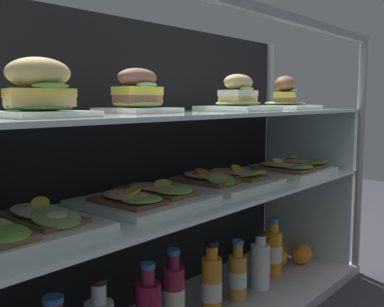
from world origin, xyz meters
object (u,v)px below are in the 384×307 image
Objects in this scene: juice_bottle_tucked_behind at (212,285)px; juice_bottle_back_right at (260,264)px; open_sandwich_tray_right_of_center at (223,179)px; open_sandwich_tray_far_right at (145,197)px; orange_fruit_rolled_forward at (279,249)px; open_sandwich_tray_mid_left at (289,168)px; juice_bottle_front_fourth at (174,297)px; plated_roll_sandwich_mid_left at (138,96)px; plated_roll_sandwich_near_right_corner at (39,92)px; plated_roll_sandwich_right_of_center at (238,99)px; open_sandwich_tray_center at (15,226)px; orange_fruit_near_left_post at (277,257)px; plated_roll_sandwich_left_of_center at (285,98)px; juice_bottle_back_left at (272,251)px; orange_fruit_beside_bottles at (302,254)px; juice_bottle_front_second at (237,276)px.

juice_bottle_tucked_behind reaches higher than juice_bottle_back_right.
open_sandwich_tray_far_right is at bearing -179.40° from open_sandwich_tray_right_of_center.
open_sandwich_tray_mid_left is at bearing -139.68° from orange_fruit_rolled_forward.
juice_bottle_front_fourth is 3.36× the size of orange_fruit_rolled_forward.
plated_roll_sandwich_mid_left reaches higher than orange_fruit_rolled_forward.
orange_fruit_rolled_forward is (0.47, 0.05, -0.37)m from open_sandwich_tray_right_of_center.
juice_bottle_front_fourth is at bearing 6.02° from plated_roll_sandwich_near_right_corner.
plated_roll_sandwich_right_of_center is 0.63× the size of open_sandwich_tray_center.
open_sandwich_tray_mid_left reaches higher than orange_fruit_near_left_post.
juice_bottle_tucked_behind is at bearing -179.94° from juice_bottle_back_right.
plated_roll_sandwich_mid_left is 0.77m from open_sandwich_tray_mid_left.
plated_roll_sandwich_left_of_center reaches higher than open_sandwich_tray_right_of_center.
open_sandwich_tray_right_of_center is (0.00, 0.06, -0.26)m from plated_roll_sandwich_right_of_center.
plated_roll_sandwich_right_of_center is 0.64m from juice_bottle_back_left.
juice_bottle_back_right is (0.88, -0.04, -0.32)m from open_sandwich_tray_center.
orange_fruit_rolled_forward is at bearing 5.83° from plated_roll_sandwich_near_right_corner.
juice_bottle_back_left is at bearing 0.30° from juice_bottle_front_fourth.
juice_bottle_back_left is 0.18m from orange_fruit_beside_bottles.
plated_roll_sandwich_left_of_center is at bearing -1.32° from open_sandwich_tray_center.
juice_bottle_front_fourth is (0.10, -0.03, -0.56)m from plated_roll_sandwich_mid_left.
orange_fruit_rolled_forward is (0.32, 0.10, -0.05)m from juice_bottle_back_right.
juice_bottle_front_fourth is at bearing -177.67° from orange_fruit_near_left_post.
juice_bottle_tucked_behind is (-0.48, -0.00, -0.30)m from open_sandwich_tray_mid_left.
plated_roll_sandwich_right_of_center is at bearing -8.06° from juice_bottle_front_fourth.
plated_roll_sandwich_mid_left is 2.18× the size of orange_fruit_near_left_post.
juice_bottle_front_fourth is (-0.26, 0.04, -0.56)m from plated_roll_sandwich_right_of_center.
plated_roll_sandwich_right_of_center reaches higher than open_sandwich_tray_far_right.
plated_roll_sandwich_right_of_center reaches higher than juice_bottle_front_fourth.
plated_roll_sandwich_left_of_center is at bearing -2.52° from open_sandwich_tray_far_right.
juice_bottle_tucked_behind is at bearing -11.51° from open_sandwich_tray_far_right.
open_sandwich_tray_far_right is at bearing 174.78° from juice_bottle_back_right.
plated_roll_sandwich_left_of_center is at bearing -19.17° from juice_bottle_back_left.
orange_fruit_rolled_forward is at bearing 17.66° from juice_bottle_back_right.
open_sandwich_tray_center is at bearing -179.24° from open_sandwich_tray_right_of_center.
juice_bottle_back_right is at bearing -174.85° from plated_roll_sandwich_left_of_center.
orange_fruit_beside_bottles is (0.82, -0.07, -0.62)m from plated_roll_sandwich_mid_left.
open_sandwich_tray_far_right is 0.31m from juice_bottle_front_fourth.
plated_roll_sandwich_near_right_corner is 1.14m from juice_bottle_back_left.
open_sandwich_tray_right_of_center is at bearing -179.42° from orange_fruit_near_left_post.
juice_bottle_front_fourth is (-0.26, -0.02, -0.30)m from open_sandwich_tray_right_of_center.
plated_roll_sandwich_mid_left is 0.70m from plated_roll_sandwich_left_of_center.
open_sandwich_tray_right_of_center is 1.36× the size of juice_bottle_tucked_behind.
plated_roll_sandwich_near_right_corner is 0.54× the size of open_sandwich_tray_mid_left.
juice_bottle_front_second is at bearing -174.97° from juice_bottle_back_left.
open_sandwich_tray_center is 1.15m from orange_fruit_near_left_post.
open_sandwich_tray_right_of_center is 1.60× the size of juice_bottle_back_right.
juice_bottle_front_second is (0.72, 0.02, -0.59)m from plated_roll_sandwich_near_right_corner.
juice_bottle_tucked_behind is (-0.12, 0.01, -0.56)m from plated_roll_sandwich_right_of_center.
orange_fruit_near_left_post is (0.37, 0.00, -0.36)m from open_sandwich_tray_right_of_center.
open_sandwich_tray_mid_left is 4.47× the size of orange_fruit_rolled_forward.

